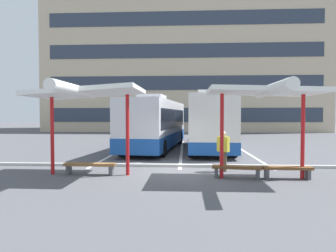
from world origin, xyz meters
TOP-DOWN VIEW (x-y plane):
  - ground_plane at (0.00, 0.00)m, footprint 160.00×160.00m
  - terminal_building at (0.02, 35.96)m, footprint 38.89×15.66m
  - coach_bus_0 at (-1.76, 8.46)m, footprint 3.73×11.67m
  - coach_bus_1 at (1.82, 8.02)m, footprint 2.91×10.43m
  - lane_stripe_0 at (-4.00, 7.40)m, footprint 0.16×14.00m
  - lane_stripe_1 at (0.00, 7.40)m, footprint 0.16×14.00m
  - lane_stripe_2 at (4.00, 7.40)m, footprint 0.16×14.00m
  - waiting_shelter_0 at (-3.47, -1.17)m, footprint 3.97×5.20m
  - bench_0 at (-3.47, -0.89)m, footprint 2.00×0.48m
  - waiting_shelter_1 at (3.03, -1.50)m, footprint 3.91×4.64m
  - bench_1 at (2.13, -1.24)m, footprint 1.83×0.66m
  - bench_2 at (3.93, -1.28)m, footprint 1.77×0.44m
  - platform_kerb at (0.00, 1.09)m, footprint 44.00×0.24m
  - waiting_passenger_0 at (1.78, 0.07)m, footprint 0.52×0.45m

SIDE VIEW (x-z plane):
  - ground_plane at x=0.00m, z-range 0.00..0.00m
  - lane_stripe_0 at x=-4.00m, z-range 0.00..0.01m
  - lane_stripe_1 at x=0.00m, z-range 0.00..0.01m
  - lane_stripe_2 at x=4.00m, z-range 0.00..0.01m
  - platform_kerb at x=0.00m, z-range 0.00..0.12m
  - bench_2 at x=3.93m, z-range 0.11..0.56m
  - bench_1 at x=2.13m, z-range 0.11..0.56m
  - bench_0 at x=-3.47m, z-range 0.12..0.57m
  - waiting_passenger_0 at x=1.78m, z-range 0.13..1.78m
  - coach_bus_0 at x=-1.76m, z-range -0.14..3.45m
  - coach_bus_1 at x=1.82m, z-range -0.11..3.70m
  - waiting_shelter_1 at x=3.03m, z-range 1.43..4.76m
  - waiting_shelter_0 at x=-3.47m, z-range 1.41..4.82m
  - terminal_building at x=0.02m, z-range -1.37..22.41m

